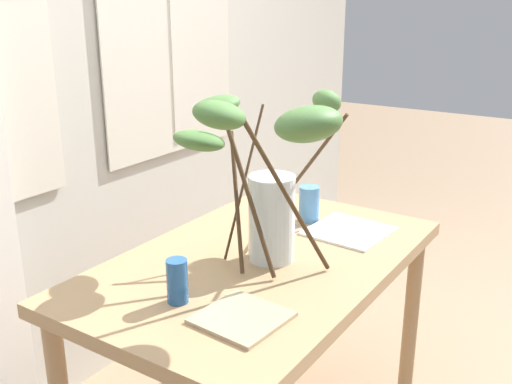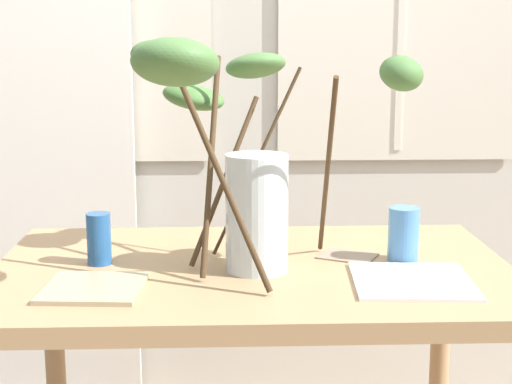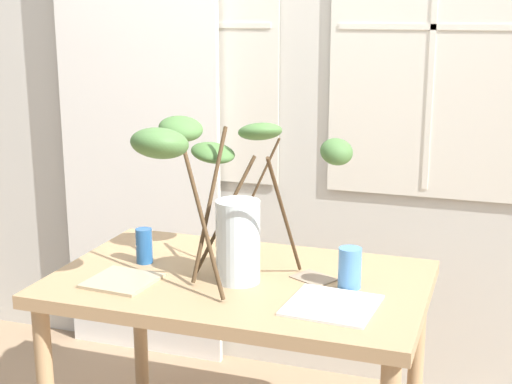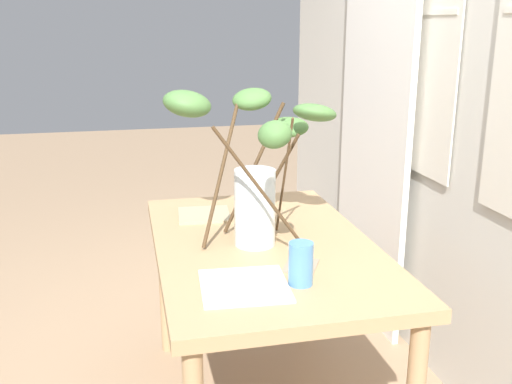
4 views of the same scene
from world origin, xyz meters
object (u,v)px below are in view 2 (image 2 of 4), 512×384
at_px(dining_table, 253,299).
at_px(drinking_glass_blue_left, 99,239).
at_px(vase_with_branches, 235,145).
at_px(plate_square_left, 94,288).
at_px(plate_square_right, 412,281).
at_px(drinking_glass_blue_right, 404,234).

distance_m(dining_table, drinking_glass_blue_left, 0.42).
xyz_separation_m(vase_with_branches, plate_square_left, (-0.32, -0.14, -0.31)).
bearing_deg(vase_with_branches, plate_square_left, -156.84).
bearing_deg(dining_table, plate_square_right, -22.55).
bearing_deg(dining_table, vase_with_branches, -137.16).
relative_size(drinking_glass_blue_left, plate_square_right, 0.48).
bearing_deg(drinking_glass_blue_left, vase_with_branches, -11.52).
bearing_deg(plate_square_right, plate_square_left, -177.95).
xyz_separation_m(plate_square_left, plate_square_right, (0.73, 0.03, -0.00)).
relative_size(dining_table, drinking_glass_blue_left, 9.94).
xyz_separation_m(drinking_glass_blue_left, drinking_glass_blue_right, (0.77, -0.00, 0.00)).
height_order(drinking_glass_blue_right, plate_square_right, drinking_glass_blue_right).
relative_size(vase_with_branches, drinking_glass_blue_right, 5.14).
height_order(plate_square_left, plate_square_right, plate_square_left).
height_order(vase_with_branches, drinking_glass_blue_right, vase_with_branches).
bearing_deg(plate_square_left, drinking_glass_blue_right, 15.25).
bearing_deg(plate_square_right, drinking_glass_blue_right, 84.27).
bearing_deg(drinking_glass_blue_right, plate_square_right, -95.73).
bearing_deg(vase_with_branches, drinking_glass_blue_left, 168.48).
xyz_separation_m(vase_with_branches, plate_square_right, (0.41, -0.11, -0.31)).
distance_m(plate_square_left, plate_square_right, 0.73).
bearing_deg(drinking_glass_blue_left, drinking_glass_blue_right, -0.25).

